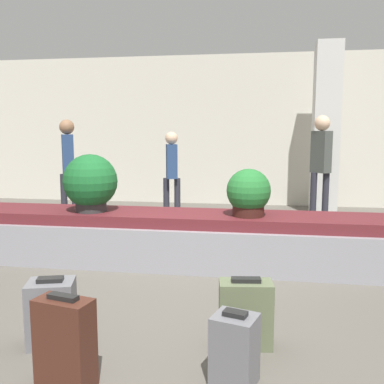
{
  "coord_description": "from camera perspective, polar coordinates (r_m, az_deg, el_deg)",
  "views": [
    {
      "loc": [
        0.77,
        -3.67,
        1.54
      ],
      "look_at": [
        0.0,
        1.21,
        0.86
      ],
      "focal_mm": 40.0,
      "sensor_mm": 36.0,
      "label": 1
    }
  ],
  "objects": [
    {
      "name": "ground_plane",
      "position": [
        4.06,
        -2.77,
        -14.53
      ],
      "size": [
        18.0,
        18.0,
        0.0
      ],
      "primitive_type": "plane",
      "color": "#59544C"
    },
    {
      "name": "carousel",
      "position": [
        5.1,
        0.0,
        -6.33
      ],
      "size": [
        7.21,
        0.9,
        0.61
      ],
      "color": "gray",
      "rests_on": "ground_plane"
    },
    {
      "name": "back_wall",
      "position": [
        9.35,
        4.31,
        8.17
      ],
      "size": [
        18.0,
        0.06,
        3.2
      ],
      "color": "beige",
      "rests_on": "ground_plane"
    },
    {
      "name": "pillar",
      "position": [
        8.43,
        17.4,
        7.87
      ],
      "size": [
        0.47,
        0.47,
        3.2
      ],
      "color": "silver",
      "rests_on": "ground_plane"
    },
    {
      "name": "potted_plant_2",
      "position": [
        5.22,
        -13.39,
        1.17
      ],
      "size": [
        0.64,
        0.64,
        0.69
      ],
      "color": "#2D2D2D",
      "rests_on": "carousel"
    },
    {
      "name": "suitcase_0",
      "position": [
        3.41,
        -18.2,
        -15.01
      ],
      "size": [
        0.39,
        0.34,
        0.51
      ],
      "rotation": [
        0.0,
        0.0,
        0.28
      ],
      "color": "slate",
      "rests_on": "ground_plane"
    },
    {
      "name": "traveler_2",
      "position": [
        7.59,
        -16.19,
        3.97
      ],
      "size": [
        0.31,
        0.37,
        1.77
      ],
      "rotation": [
        0.0,
        0.0,
        -1.08
      ],
      "color": "#282833",
      "rests_on": "ground_plane"
    },
    {
      "name": "traveler_1",
      "position": [
        7.58,
        -2.73,
        3.15
      ],
      "size": [
        0.31,
        0.36,
        1.57
      ],
      "rotation": [
        0.0,
        0.0,
        1.86
      ],
      "color": "#282833",
      "rests_on": "ground_plane"
    },
    {
      "name": "traveler_0",
      "position": [
        7.54,
        16.81,
        4.3
      ],
      "size": [
        0.34,
        0.36,
        1.84
      ],
      "rotation": [
        0.0,
        0.0,
        -0.9
      ],
      "color": "#282833",
      "rests_on": "ground_plane"
    },
    {
      "name": "potted_plant_0",
      "position": [
        4.85,
        7.55,
        -0.17
      ],
      "size": [
        0.5,
        0.5,
        0.54
      ],
      "color": "#381914",
      "rests_on": "carousel"
    },
    {
      "name": "suitcase_1",
      "position": [
        2.82,
        5.72,
        -20.15
      ],
      "size": [
        0.32,
        0.3,
        0.47
      ],
      "rotation": [
        0.0,
        0.0,
        -0.3
      ],
      "color": "slate",
      "rests_on": "ground_plane"
    },
    {
      "name": "suitcase_4",
      "position": [
        3.25,
        7.14,
        -15.78
      ],
      "size": [
        0.41,
        0.26,
        0.51
      ],
      "rotation": [
        0.0,
        0.0,
        0.13
      ],
      "color": "#5B6647",
      "rests_on": "ground_plane"
    },
    {
      "name": "suitcase_3",
      "position": [
        2.86,
        -16.58,
        -18.68
      ],
      "size": [
        0.38,
        0.25,
        0.58
      ],
      "rotation": [
        0.0,
        0.0,
        -0.22
      ],
      "color": "#472319",
      "rests_on": "ground_plane"
    }
  ]
}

